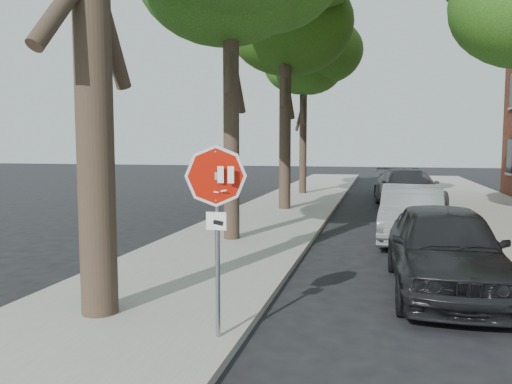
{
  "coord_description": "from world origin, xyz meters",
  "views": [
    {
      "loc": [
        1.38,
        -6.28,
        2.72
      ],
      "look_at": [
        -0.34,
        0.69,
        2.05
      ],
      "focal_mm": 35.0,
      "sensor_mm": 36.0,
      "label": 1
    }
  ],
  "objects_px": {
    "tree_mid_b": "(286,15)",
    "car_d": "(401,182)",
    "car_c": "(407,189)",
    "car_a": "(445,248)",
    "car_b": "(412,213)",
    "tree_far": "(304,63)",
    "stop_sign": "(217,204)"
  },
  "relations": [
    {
      "from": "tree_mid_b",
      "to": "car_d",
      "type": "relative_size",
      "value": 1.95
    },
    {
      "from": "car_c",
      "to": "car_a",
      "type": "bearing_deg",
      "value": -97.18
    },
    {
      "from": "tree_mid_b",
      "to": "car_b",
      "type": "bearing_deg",
      "value": -49.77
    },
    {
      "from": "tree_far",
      "to": "car_a",
      "type": "relative_size",
      "value": 1.93
    },
    {
      "from": "stop_sign",
      "to": "tree_mid_b",
      "type": "height_order",
      "value": "tree_mid_b"
    },
    {
      "from": "stop_sign",
      "to": "tree_mid_b",
      "type": "bearing_deg",
      "value": 96.95
    },
    {
      "from": "tree_far",
      "to": "car_c",
      "type": "bearing_deg",
      "value": -42.02
    },
    {
      "from": "car_b",
      "to": "car_c",
      "type": "distance_m",
      "value": 7.8
    },
    {
      "from": "tree_far",
      "to": "car_b",
      "type": "bearing_deg",
      "value": -68.19
    },
    {
      "from": "stop_sign",
      "to": "car_d",
      "type": "xyz_separation_m",
      "value": [
        3.3,
        22.25,
        -1.21
      ]
    },
    {
      "from": "car_b",
      "to": "car_a",
      "type": "bearing_deg",
      "value": -83.58
    },
    {
      "from": "car_c",
      "to": "car_d",
      "type": "relative_size",
      "value": 1.11
    },
    {
      "from": "tree_mid_b",
      "to": "car_a",
      "type": "relative_size",
      "value": 2.14
    },
    {
      "from": "stop_sign",
      "to": "tree_far",
      "type": "xyz_separation_m",
      "value": [
        -2.02,
        21.14,
        5.26
      ]
    },
    {
      "from": "tree_mid_b",
      "to": "car_b",
      "type": "relative_size",
      "value": 2.16
    },
    {
      "from": "stop_sign",
      "to": "car_b",
      "type": "relative_size",
      "value": 0.54
    },
    {
      "from": "car_b",
      "to": "car_c",
      "type": "xyz_separation_m",
      "value": [
        0.28,
        7.8,
        0.07
      ]
    },
    {
      "from": "tree_mid_b",
      "to": "tree_far",
      "type": "height_order",
      "value": "tree_mid_b"
    },
    {
      "from": "tree_mid_b",
      "to": "car_d",
      "type": "height_order",
      "value": "tree_mid_b"
    },
    {
      "from": "car_d",
      "to": "tree_mid_b",
      "type": "bearing_deg",
      "value": -121.81
    },
    {
      "from": "stop_sign",
      "to": "car_c",
      "type": "distance_m",
      "value": 16.71
    },
    {
      "from": "car_a",
      "to": "car_b",
      "type": "bearing_deg",
      "value": 91.72
    },
    {
      "from": "tree_mid_b",
      "to": "car_c",
      "type": "relative_size",
      "value": 1.76
    },
    {
      "from": "car_b",
      "to": "car_c",
      "type": "bearing_deg",
      "value": 91.21
    },
    {
      "from": "tree_far",
      "to": "car_c",
      "type": "height_order",
      "value": "tree_far"
    },
    {
      "from": "car_b",
      "to": "car_d",
      "type": "height_order",
      "value": "car_b"
    },
    {
      "from": "car_a",
      "to": "car_c",
      "type": "relative_size",
      "value": 0.82
    },
    {
      "from": "car_a",
      "to": "car_c",
      "type": "bearing_deg",
      "value": 88.57
    },
    {
      "from": "stop_sign",
      "to": "tree_mid_b",
      "type": "relative_size",
      "value": 0.25
    },
    {
      "from": "car_a",
      "to": "car_d",
      "type": "relative_size",
      "value": 0.91
    },
    {
      "from": "stop_sign",
      "to": "car_b",
      "type": "bearing_deg",
      "value": 70.54
    },
    {
      "from": "stop_sign",
      "to": "tree_far",
      "type": "bearing_deg",
      "value": 95.46
    }
  ]
}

